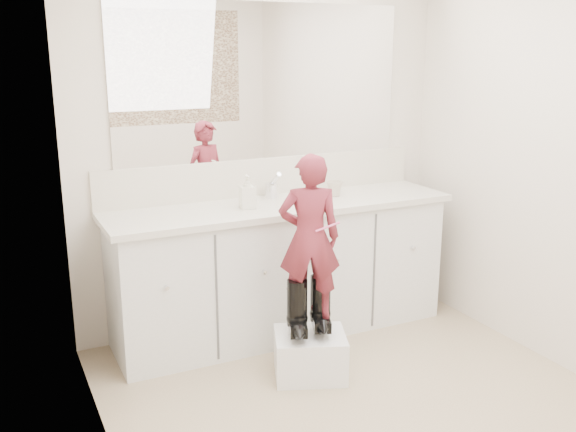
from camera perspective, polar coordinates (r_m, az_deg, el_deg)
floor at (r=3.49m, az=8.46°, el=-17.58°), size 3.00×3.00×0.00m
wall_back at (r=4.32m, az=-2.21°, el=5.98°), size 2.60×0.00×2.60m
wall_left at (r=2.53m, az=-15.61°, el=-0.84°), size 0.00×3.00×3.00m
vanity_cabinet at (r=4.26m, az=-0.62°, el=-4.88°), size 2.20×0.55×0.85m
countertop at (r=4.12m, az=-0.55°, el=0.89°), size 2.28×0.58×0.04m
backsplash at (r=4.34m, az=-2.11°, el=3.53°), size 2.28×0.03×0.25m
mirror at (r=4.26m, az=-2.21°, el=11.81°), size 2.00×0.02×1.00m
faucet at (r=4.25m, az=-1.50°, el=2.29°), size 0.08×0.08×0.10m
cup at (r=4.32m, az=4.16°, el=2.45°), size 0.12×0.12×0.10m
soap_bottle at (r=3.97m, az=-3.63°, el=2.17°), size 0.11×0.11×0.21m
step_stool at (r=3.81m, az=1.97°, el=-12.22°), size 0.50×0.46×0.26m
boot_left at (r=3.67m, az=0.82°, el=-8.19°), size 0.20×0.25×0.34m
boot_right at (r=3.73m, az=2.89°, el=-7.79°), size 0.20×0.25×0.34m
toddler at (r=3.56m, az=1.92°, el=-1.94°), size 0.41×0.34×0.95m
toothbrush at (r=3.51m, az=3.55°, el=-0.97°), size 0.13×0.06×0.06m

